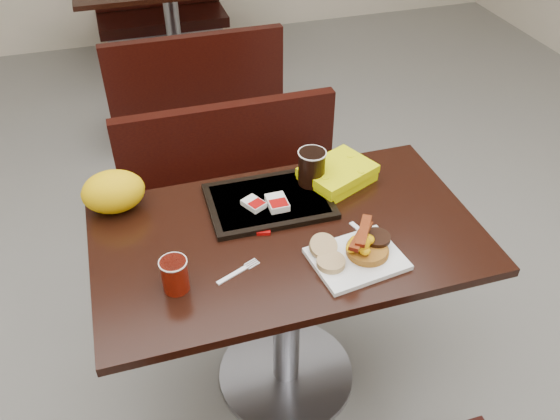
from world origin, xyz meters
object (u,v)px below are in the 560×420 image
object	(u,v)px
bench_near_n	(240,199)
clamshell	(338,174)
bench_far_s	(192,82)
tray	(269,201)
coffee_cup_near	(175,275)
table_near	(287,312)
knife	(370,239)
hashbrown_sleeve_right	(277,203)
paper_bag	(113,192)
table_far	(174,35)
fork	(232,275)
bench_far_n	(161,3)
coffee_cup_far	(312,168)
hashbrown_sleeve_left	(254,204)
platter	(357,259)
pancake_stack	(368,249)

from	to	relation	value
bench_near_n	clamshell	world-z (taller)	clamshell
bench_far_s	tray	xyz separation A→B (m)	(-0.01, -1.74, 0.40)
coffee_cup_near	tray	size ratio (longest dim) A/B	0.26
table_near	knife	world-z (taller)	knife
hashbrown_sleeve_right	paper_bag	world-z (taller)	paper_bag
bench_near_n	coffee_cup_near	size ratio (longest dim) A/B	9.73
bench_far_s	hashbrown_sleeve_right	distance (m)	1.83
table_far	fork	xyz separation A→B (m)	(-0.21, -2.73, 0.38)
table_near	bench_far_s	size ratio (longest dim) A/B	1.20
bench_far_n	clamshell	distance (m)	3.13
clamshell	table_far	bearing A→B (deg)	72.05
table_far	coffee_cup_far	xyz separation A→B (m)	(0.15, -2.40, 0.46)
coffee_cup_far	hashbrown_sleeve_left	bearing A→B (deg)	-162.71
platter	fork	bearing A→B (deg)	165.10
table_near	coffee_cup_far	world-z (taller)	coffee_cup_far
bench_far_s	pancake_stack	bearing A→B (deg)	-84.65
hashbrown_sleeve_right	coffee_cup_far	world-z (taller)	coffee_cup_far
paper_bag	coffee_cup_near	bearing A→B (deg)	-72.18
table_near	table_far	distance (m)	2.60
table_near	bench_far_n	distance (m)	3.30
tray	hashbrown_sleeve_right	xyz separation A→B (m)	(0.02, -0.04, 0.02)
coffee_cup_near	paper_bag	distance (m)	0.43
clamshell	knife	bearing A→B (deg)	-116.02
hashbrown_sleeve_left	bench_far_s	bearing A→B (deg)	59.68
hashbrown_sleeve_left	bench_near_n	bearing A→B (deg)	54.75
fork	tray	bearing A→B (deg)	32.76
coffee_cup_near	fork	distance (m)	0.17
tray	coffee_cup_far	world-z (taller)	coffee_cup_far
bench_near_n	bench_far_n	size ratio (longest dim) A/B	1.00
table_near	table_far	xyz separation A→B (m)	(0.00, 2.60, 0.00)
hashbrown_sleeve_left	bench_far_n	bearing A→B (deg)	60.71
coffee_cup_near	paper_bag	xyz separation A→B (m)	(-0.13, 0.41, 0.02)
bench_far_s	coffee_cup_far	bearing A→B (deg)	-84.99
hashbrown_sleeve_right	paper_bag	distance (m)	0.53
platter	tray	size ratio (longest dim) A/B	0.65
bench_far_s	paper_bag	distance (m)	1.76
platter	paper_bag	xyz separation A→B (m)	(-0.66, 0.46, 0.06)
bench_far_s	hashbrown_sleeve_left	size ratio (longest dim) A/B	14.03
knife	clamshell	distance (m)	0.31
bench_far_s	tray	world-z (taller)	tray
table_near	coffee_cup_near	bearing A→B (deg)	-159.80
table_far	paper_bag	world-z (taller)	paper_bag
hashbrown_sleeve_left	coffee_cup_far	distance (m)	0.24
fork	table_far	bearing A→B (deg)	62.07
tray	table_far	bearing A→B (deg)	90.57
bench_near_n	fork	size ratio (longest dim) A/B	6.94
pancake_stack	paper_bag	bearing A→B (deg)	147.17
fork	knife	bearing A→B (deg)	-19.76
bench_far_n	pancake_stack	world-z (taller)	pancake_stack
coffee_cup_far	bench_far_n	bearing A→B (deg)	92.75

